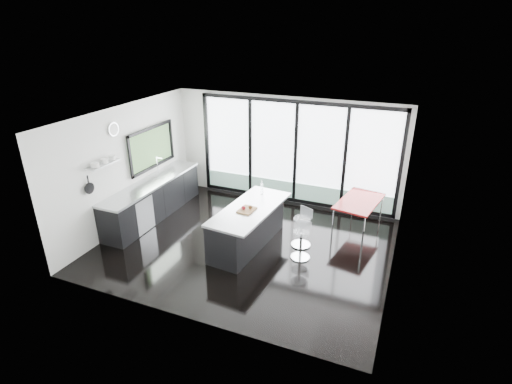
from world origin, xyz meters
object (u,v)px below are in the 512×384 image
at_px(island, 247,226).
at_px(bar_stool_near, 301,245).
at_px(bar_stool_far, 301,232).
at_px(red_table, 358,215).

height_order(island, bar_stool_near, island).
distance_m(island, bar_stool_far, 1.17).
xyz_separation_m(island, red_table, (2.09, 1.58, -0.09)).
bearing_deg(bar_stool_far, red_table, 72.59).
bearing_deg(red_table, bar_stool_far, -130.52).
height_order(bar_stool_far, red_table, red_table).
height_order(bar_stool_near, red_table, red_table).
xyz_separation_m(bar_stool_near, bar_stool_far, (-0.13, 0.48, 0.02)).
distance_m(bar_stool_far, red_table, 1.54).
xyz_separation_m(bar_stool_far, red_table, (1.00, 1.17, 0.04)).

